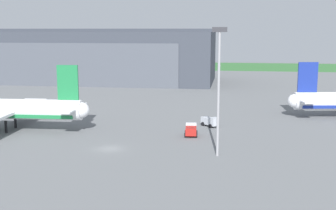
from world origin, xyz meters
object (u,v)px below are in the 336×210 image
(airliner_near_left, at_px, (3,110))
(baggage_tug, at_px, (210,121))
(maintenance_hangar, at_px, (98,56))
(apron_light_mast, at_px, (219,83))
(fuel_bowser, at_px, (191,130))

(airliner_near_left, xyz_separation_m, baggage_tug, (42.90, 10.06, -3.25))
(maintenance_hangar, xyz_separation_m, airliner_near_left, (7.76, -90.68, -5.82))
(apron_light_mast, bearing_deg, baggage_tug, 96.30)
(airliner_near_left, distance_m, apron_light_mast, 47.75)
(maintenance_hangar, relative_size, airliner_near_left, 2.54)
(maintenance_hangar, bearing_deg, airliner_near_left, -85.11)
(airliner_near_left, distance_m, baggage_tug, 44.18)
(maintenance_hangar, relative_size, apron_light_mast, 4.42)
(fuel_bowser, bearing_deg, baggage_tug, 70.20)
(airliner_near_left, xyz_separation_m, fuel_bowser, (39.62, 0.96, -3.24))
(maintenance_hangar, xyz_separation_m, apron_light_mast, (53.15, -103.18, 2.12))
(baggage_tug, height_order, apron_light_mast, apron_light_mast)
(baggage_tug, relative_size, apron_light_mast, 0.20)
(maintenance_hangar, xyz_separation_m, fuel_bowser, (47.38, -89.72, -9.06))
(maintenance_hangar, distance_m, fuel_bowser, 101.87)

